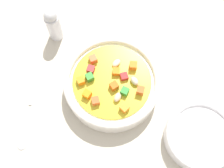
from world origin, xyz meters
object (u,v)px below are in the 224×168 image
at_px(pepper_shaker, 53,24).
at_px(spoon, 29,106).
at_px(soup_bowl_main, 112,83).
at_px(side_bowl_small, 200,136).

bearing_deg(pepper_shaker, spoon, 148.70).
xyz_separation_m(soup_bowl_main, side_bowl_small, (-0.14, -0.13, -0.01)).
xyz_separation_m(soup_bowl_main, pepper_shaker, (0.15, 0.08, 0.02)).
relative_size(side_bowl_small, pepper_shaker, 1.46).
relative_size(soup_bowl_main, side_bowl_small, 1.46).
distance_m(spoon, side_bowl_small, 0.33).
bearing_deg(spoon, side_bowl_small, 85.11).
relative_size(spoon, pepper_shaker, 2.47).
height_order(soup_bowl_main, side_bowl_small, soup_bowl_main).
bearing_deg(soup_bowl_main, spoon, 87.66).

